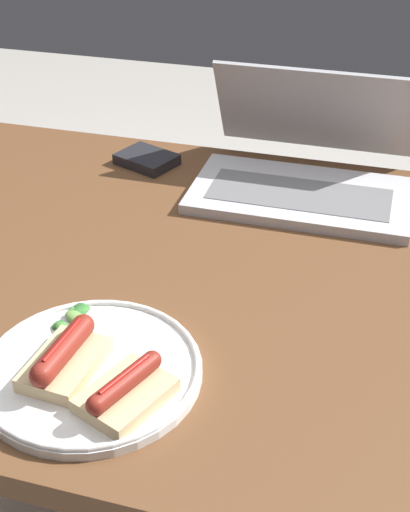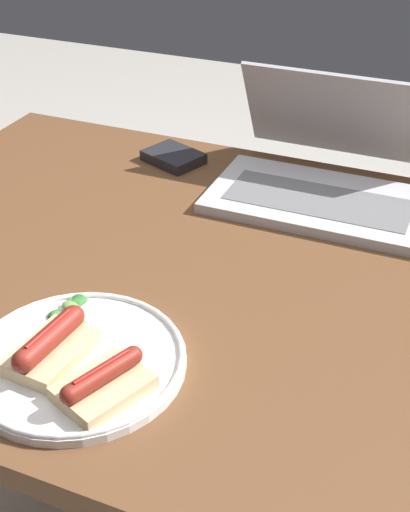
# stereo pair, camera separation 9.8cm
# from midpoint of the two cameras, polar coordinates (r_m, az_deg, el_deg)

# --- Properties ---
(desk) EXTENTS (1.19, 0.85, 0.71)m
(desk) POSITION_cam_midpoint_polar(r_m,az_deg,el_deg) (1.11, 2.20, -4.45)
(desk) COLOR brown
(desk) RESTS_ON ground_plane
(laptop) EXTENTS (0.38, 0.31, 0.20)m
(laptop) POSITION_cam_midpoint_polar(r_m,az_deg,el_deg) (1.27, 12.02, 6.24)
(laptop) COLOR #B7B7BC
(laptop) RESTS_ON desk
(plate) EXTENTS (0.27, 0.27, 0.02)m
(plate) POSITION_cam_midpoint_polar(r_m,az_deg,el_deg) (0.89, -7.08, -8.37)
(plate) COLOR white
(plate) RESTS_ON desk
(sausage_toast_left) EXTENTS (0.08, 0.12, 0.05)m
(sausage_toast_left) POSITION_cam_midpoint_polar(r_m,az_deg,el_deg) (0.88, -9.13, -7.25)
(sausage_toast_left) COLOR #D6B784
(sausage_toast_left) RESTS_ON plate
(sausage_toast_middle) EXTENTS (0.11, 0.12, 0.04)m
(sausage_toast_middle) POSITION_cam_midpoint_polar(r_m,az_deg,el_deg) (0.82, -4.75, -10.24)
(sausage_toast_middle) COLOR #D6B784
(sausage_toast_middle) RESTS_ON plate
(salad_pile) EXTENTS (0.06, 0.08, 0.01)m
(salad_pile) POSITION_cam_midpoint_polar(r_m,az_deg,el_deg) (0.95, -7.72, -4.62)
(salad_pile) COLOR #387A33
(salad_pile) RESTS_ON plate
(external_drive) EXTENTS (0.13, 0.11, 0.02)m
(external_drive) POSITION_cam_midpoint_polar(r_m,az_deg,el_deg) (1.37, -0.50, 7.88)
(external_drive) COLOR #232328
(external_drive) RESTS_ON desk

